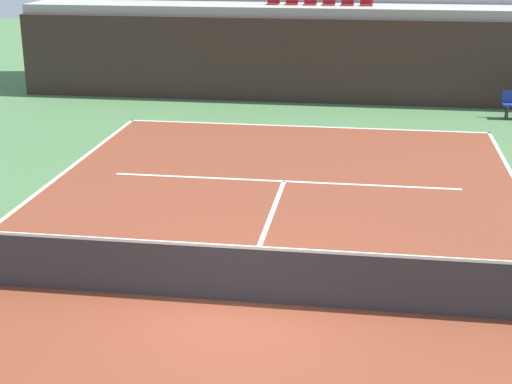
# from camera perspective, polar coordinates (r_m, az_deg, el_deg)

# --- Properties ---
(ground_plane) EXTENTS (80.00, 80.00, 0.00)m
(ground_plane) POSITION_cam_1_polar(r_m,az_deg,el_deg) (12.66, -1.30, -8.02)
(ground_plane) COLOR #477042
(court_surface) EXTENTS (11.00, 24.00, 0.01)m
(court_surface) POSITION_cam_1_polar(r_m,az_deg,el_deg) (12.66, -1.30, -8.00)
(court_surface) COLOR brown
(court_surface) RESTS_ON ground_plane
(baseline_far) EXTENTS (11.00, 0.10, 0.00)m
(baseline_far) POSITION_cam_1_polar(r_m,az_deg,el_deg) (23.87, 3.59, 4.80)
(baseline_far) COLOR white
(baseline_far) RESTS_ON court_surface
(service_line_far) EXTENTS (8.26, 0.10, 0.00)m
(service_line_far) POSITION_cam_1_polar(r_m,az_deg,el_deg) (18.55, 2.05, 0.79)
(service_line_far) COLOR white
(service_line_far) RESTS_ON court_surface
(centre_service_line) EXTENTS (0.10, 6.40, 0.00)m
(centre_service_line) POSITION_cam_1_polar(r_m,az_deg,el_deg) (15.55, 0.70, -2.76)
(centre_service_line) COLOR white
(centre_service_line) RESTS_ON court_surface
(back_wall) EXTENTS (20.96, 0.30, 2.87)m
(back_wall) POSITION_cam_1_polar(r_m,az_deg,el_deg) (27.11, 4.33, 9.50)
(back_wall) COLOR #33231E
(back_wall) RESTS_ON ground_plane
(stands_tier_lower) EXTENTS (20.96, 2.40, 3.19)m
(stands_tier_lower) POSITION_cam_1_polar(r_m,az_deg,el_deg) (28.41, 4.55, 10.24)
(stands_tier_lower) COLOR #9E9E99
(stands_tier_lower) RESTS_ON ground_plane
(stands_tier_upper) EXTENTS (20.96, 2.40, 4.03)m
(stands_tier_upper) POSITION_cam_1_polar(r_m,az_deg,el_deg) (30.73, 4.91, 11.65)
(stands_tier_upper) COLOR #9E9E99
(stands_tier_upper) RESTS_ON ground_plane
(seating_row_lower) EXTENTS (3.71, 0.44, 0.44)m
(seating_row_lower) POSITION_cam_1_polar(r_m,az_deg,el_deg) (28.31, 4.66, 13.71)
(seating_row_lower) COLOR maroon
(seating_row_lower) RESTS_ON stands_tier_lower
(tennis_net) EXTENTS (11.08, 0.08, 1.07)m
(tennis_net) POSITION_cam_1_polar(r_m,az_deg,el_deg) (12.44, -1.31, -5.93)
(tennis_net) COLOR black
(tennis_net) RESTS_ON court_surface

